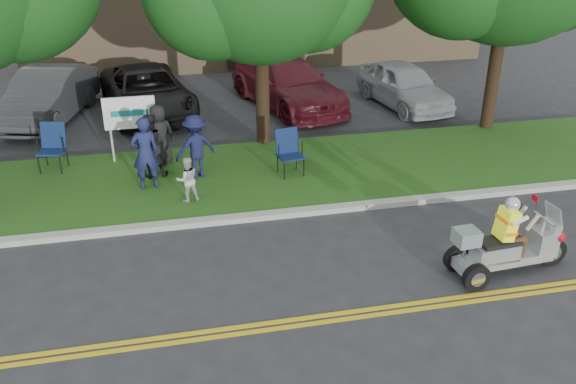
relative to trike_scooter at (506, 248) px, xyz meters
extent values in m
plane|color=#28282B|center=(-3.58, -0.10, -0.53)|extent=(120.00, 120.00, 0.00)
cube|color=gold|center=(-3.58, -0.68, -0.53)|extent=(60.00, 0.10, 0.01)
cube|color=gold|center=(-3.58, -0.52, -0.53)|extent=(60.00, 0.10, 0.01)
cube|color=#A8A89E|center=(-3.58, 2.95, -0.47)|extent=(60.00, 0.25, 0.12)
cube|color=#274B14|center=(-3.58, 5.10, -0.48)|extent=(60.00, 4.00, 0.10)
cube|color=#9E7F5B|center=(-1.58, 18.90, 1.47)|extent=(18.00, 8.00, 4.00)
cylinder|color=#332114|center=(-3.08, 7.10, 1.57)|extent=(0.36, 0.36, 4.20)
cylinder|color=#332114|center=(3.42, 6.90, 1.85)|extent=(0.36, 0.36, 4.76)
cylinder|color=silver|center=(-6.98, 6.50, 0.02)|extent=(0.06, 0.06, 1.10)
cylinder|color=silver|center=(-5.98, 6.50, 0.02)|extent=(0.06, 0.06, 1.10)
cube|color=white|center=(-6.48, 6.50, 0.82)|extent=(1.25, 0.06, 0.80)
cylinder|color=black|center=(1.01, 0.07, -0.27)|extent=(0.54, 0.16, 0.53)
cylinder|color=black|center=(-0.73, -0.37, -0.28)|extent=(0.50, 0.17, 0.49)
cylinder|color=black|center=(-0.77, 0.27, -0.28)|extent=(0.50, 0.17, 0.49)
cube|color=#B6B7C0|center=(0.04, 0.00, -0.23)|extent=(1.70, 0.52, 0.16)
cube|color=#B6B7C0|center=(-0.22, -0.01, -0.05)|extent=(0.82, 0.46, 0.31)
cube|color=black|center=(-0.18, -0.01, 0.14)|extent=(0.73, 0.42, 0.09)
cube|color=#B6B7C0|center=(0.74, 0.05, 0.00)|extent=(0.43, 0.45, 0.48)
cube|color=silver|center=(0.87, 0.06, 0.51)|extent=(0.20, 0.42, 0.43)
cube|color=#B6B7C0|center=(-0.84, -0.06, 0.35)|extent=(0.42, 0.40, 0.26)
sphere|color=#B20C0F|center=(0.95, -0.06, 0.16)|extent=(0.19, 0.19, 0.19)
cube|color=#EEFD1A|center=(-0.08, 0.00, 0.49)|extent=(0.33, 0.37, 0.57)
sphere|color=silver|center=(-0.03, 0.00, 0.86)|extent=(0.26, 0.26, 0.26)
cylinder|color=black|center=(-8.68, 6.10, -0.19)|extent=(0.03, 0.03, 0.47)
cylinder|color=black|center=(-8.18, 5.98, -0.19)|extent=(0.03, 0.03, 0.47)
cylinder|color=black|center=(-8.58, 6.56, -0.19)|extent=(0.03, 0.03, 0.47)
cylinder|color=black|center=(-8.07, 6.45, -0.19)|extent=(0.03, 0.03, 0.47)
cube|color=#112450|center=(-8.38, 6.27, 0.06)|extent=(0.69, 0.65, 0.04)
cube|color=#112450|center=(-8.32, 6.52, 0.38)|extent=(0.61, 0.30, 0.64)
cylinder|color=black|center=(-3.03, 4.54, -0.20)|extent=(0.03, 0.03, 0.45)
cylinder|color=black|center=(-2.55, 4.62, -0.20)|extent=(0.03, 0.03, 0.45)
cylinder|color=black|center=(-3.11, 4.99, -0.20)|extent=(0.03, 0.03, 0.45)
cylinder|color=black|center=(-2.62, 5.07, -0.20)|extent=(0.03, 0.03, 0.45)
cube|color=#0E1E44|center=(-2.83, 4.80, 0.03)|extent=(0.64, 0.60, 0.04)
cube|color=#0E1E44|center=(-2.87, 5.05, 0.34)|extent=(0.58, 0.26, 0.61)
imported|color=#1A1F49|center=(-6.15, 4.78, 0.41)|extent=(0.67, 0.49, 1.68)
imported|color=black|center=(-6.05, 5.42, 0.34)|extent=(0.78, 0.63, 1.53)
imported|color=#14173A|center=(-5.01, 5.16, 0.33)|extent=(1.12, 0.87, 1.52)
imported|color=black|center=(-5.82, 6.13, 0.33)|extent=(0.85, 0.69, 1.51)
imported|color=beige|center=(-5.31, 3.92, 0.08)|extent=(0.56, 0.48, 1.01)
imported|color=#333436|center=(-8.98, 10.50, 0.23)|extent=(2.74, 4.86, 1.52)
imported|color=black|center=(-6.08, 10.52, 0.17)|extent=(3.20, 5.36, 1.40)
imported|color=#50121C|center=(-1.71, 10.34, 0.22)|extent=(3.51, 5.53, 1.49)
imported|color=#9C9FA2|center=(1.92, 9.55, 0.16)|extent=(2.22, 4.26, 1.39)
camera|label=1|loc=(-5.71, -8.18, 5.55)|focal=38.00mm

